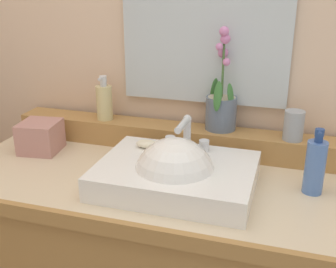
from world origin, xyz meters
TOP-DOWN VIEW (x-y plane):
  - wall_back at (0.00, 0.40)m, footprint 3.01×0.20m
  - back_ledge at (0.00, 0.22)m, footprint 1.24×0.11m
  - sink_basin at (0.06, -0.07)m, footprint 0.45×0.34m
  - soap_bar at (-0.06, 0.04)m, footprint 0.07×0.04m
  - potted_plant at (0.14, 0.24)m, footprint 0.11×0.12m
  - soap_dispenser at (-0.29, 0.22)m, footprint 0.06×0.06m
  - tumbler_cup at (0.38, 0.21)m, footprint 0.06×0.06m
  - lotion_bottle at (0.45, 0.02)m, footprint 0.06×0.06m
  - tissue_box at (-0.47, 0.06)m, footprint 0.15×0.15m
  - mirror at (0.06, 0.29)m, footprint 0.58×0.02m

SIDE VIEW (x-z plane):
  - sink_basin at x=0.06m, z-range 0.76..1.03m
  - back_ledge at x=0.00m, z-range 0.86..0.95m
  - tissue_box at x=-0.47m, z-range 0.86..0.97m
  - lotion_bottle at x=0.45m, z-range 0.85..1.04m
  - soap_bar at x=-0.06m, z-range 0.93..0.96m
  - tumbler_cup at x=0.38m, z-range 0.95..1.05m
  - soap_dispenser at x=-0.29m, z-range 0.93..1.10m
  - potted_plant at x=0.14m, z-range 0.86..1.21m
  - wall_back at x=0.00m, z-range 0.00..2.45m
  - mirror at x=0.06m, z-range 1.03..1.53m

